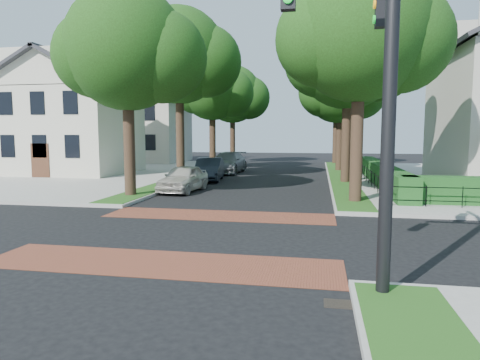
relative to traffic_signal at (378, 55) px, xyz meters
name	(u,v)px	position (x,y,z in m)	size (l,w,h in m)	color
ground	(197,234)	(-4.89, 4.41, -4.71)	(120.00, 120.00, 0.00)	black
sidewalk_nw	(36,171)	(-24.39, 23.41, -4.63)	(30.00, 30.00, 0.15)	gray
crosswalk_far	(219,215)	(-4.89, 7.61, -4.70)	(9.00, 2.20, 0.01)	brown
crosswalk_near	(161,263)	(-4.89, 1.21, -4.70)	(9.00, 2.20, 0.01)	brown
storm_drain	(341,304)	(-0.59, -0.59, -4.70)	(0.65, 0.45, 0.01)	black
grass_strip_ne	(340,176)	(0.51, 23.51, -4.55)	(1.60, 29.80, 0.02)	#224B15
grass_strip_nw	(199,173)	(-10.29, 23.51, -4.55)	(1.60, 29.80, 0.02)	#224B15
tree_right_near	(362,34)	(0.72, 11.65, 2.92)	(7.75, 6.67, 10.66)	black
tree_right_mid	(350,57)	(0.72, 19.66, 3.28)	(8.25, 7.09, 11.22)	black
tree_right_far	(342,89)	(0.71, 28.64, 2.20)	(7.25, 6.23, 9.74)	black
tree_right_back	(337,95)	(0.72, 37.64, 2.56)	(7.50, 6.45, 10.20)	black
tree_left_near	(131,51)	(-10.28, 11.64, 2.56)	(7.50, 6.45, 10.20)	black
tree_left_mid	(182,57)	(-10.28, 19.66, 3.64)	(8.00, 6.88, 11.48)	black
tree_left_far	(214,89)	(-10.29, 28.63, 2.41)	(7.00, 6.02, 9.86)	black
tree_left_back	(234,95)	(-10.28, 37.65, 2.70)	(7.75, 6.66, 10.44)	black
hedge_main_road	(381,173)	(2.81, 19.41, -3.96)	(1.00, 18.00, 1.20)	#174317
fence_main_road	(368,175)	(2.01, 19.41, -4.11)	(0.06, 18.00, 0.90)	black
house_left_near	(70,111)	(-20.38, 22.41, 0.33)	(10.00, 9.00, 10.14)	beige
house_left_far	(142,117)	(-20.38, 36.41, 0.33)	(10.00, 9.00, 10.14)	#B6B1A3
traffic_signal	(378,55)	(0.00, 0.00, 0.00)	(2.17, 2.00, 8.00)	black
parked_car_front	(183,178)	(-8.49, 14.15, -3.96)	(1.77, 4.39, 1.50)	beige
parked_car_middle	(209,169)	(-8.49, 19.89, -3.93)	(1.65, 4.74, 1.56)	black
parked_car_rear	(227,163)	(-8.49, 25.85, -3.86)	(2.38, 5.86, 1.70)	slate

